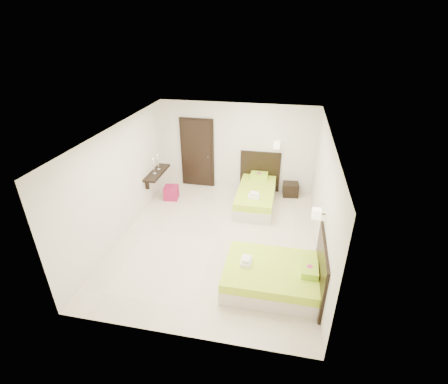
% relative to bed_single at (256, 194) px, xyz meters
% --- Properties ---
extents(floor, '(5.50, 5.50, 0.00)m').
position_rel_bed_single_xyz_m(floor, '(-0.71, -1.84, -0.30)').
color(floor, beige).
rests_on(floor, ground).
extents(bed_single, '(1.18, 1.97, 1.63)m').
position_rel_bed_single_xyz_m(bed_single, '(0.00, 0.00, 0.00)').
color(bed_single, beige).
rests_on(bed_single, ground).
extents(bed_double, '(1.80, 1.53, 1.48)m').
position_rel_bed_single_xyz_m(bed_double, '(0.71, -3.16, -0.03)').
color(bed_double, beige).
rests_on(bed_double, ground).
extents(nightstand, '(0.48, 0.44, 0.39)m').
position_rel_bed_single_xyz_m(nightstand, '(0.94, 0.70, -0.10)').
color(nightstand, black).
rests_on(nightstand, ground).
extents(ottoman, '(0.43, 0.43, 0.38)m').
position_rel_bed_single_xyz_m(ottoman, '(-2.44, -0.18, -0.10)').
color(ottoman, maroon).
rests_on(ottoman, ground).
extents(door, '(1.02, 0.15, 2.14)m').
position_rel_bed_single_xyz_m(door, '(-1.91, 0.85, 0.75)').
color(door, black).
rests_on(door, ground).
extents(console_shelf, '(0.35, 1.20, 0.78)m').
position_rel_bed_single_xyz_m(console_shelf, '(-2.79, -0.24, 0.52)').
color(console_shelf, black).
rests_on(console_shelf, ground).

